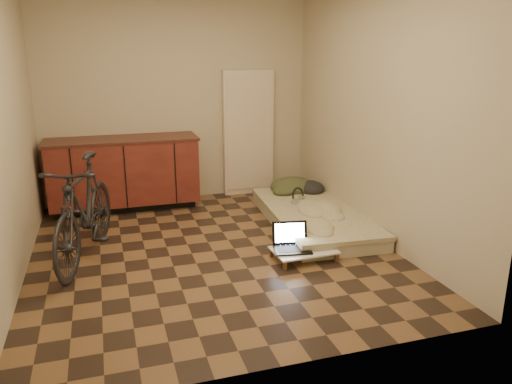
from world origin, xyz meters
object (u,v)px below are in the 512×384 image
object	(u,v)px
laptop	(291,244)
futon	(313,216)
bicycle	(84,205)
lap_desk	(304,250)

from	to	relation	value
laptop	futon	bearing A→B (deg)	64.42
bicycle	lap_desk	xyz separation A→B (m)	(2.00, -0.62, -0.47)
lap_desk	futon	bearing A→B (deg)	58.33
bicycle	laptop	world-z (taller)	bicycle
bicycle	futon	distance (m)	2.56
bicycle	futon	size ratio (longest dim) A/B	0.81
bicycle	laptop	bearing A→B (deg)	-0.43
futon	lap_desk	world-z (taller)	futon
lap_desk	laptop	world-z (taller)	laptop
lap_desk	laptop	xyz separation A→B (m)	(-0.11, 0.05, 0.06)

